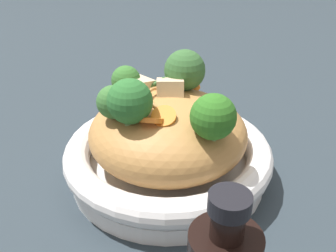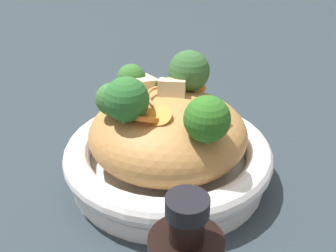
{
  "view_description": "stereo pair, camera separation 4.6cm",
  "coord_description": "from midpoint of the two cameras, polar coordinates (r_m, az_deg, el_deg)",
  "views": [
    {
      "loc": [
        -0.16,
        0.36,
        0.3
      ],
      "look_at": [
        0.0,
        0.0,
        0.07
      ],
      "focal_mm": 40.5,
      "sensor_mm": 36.0,
      "label": 1
    },
    {
      "loc": [
        -0.2,
        0.34,
        0.3
      ],
      "look_at": [
        0.0,
        0.0,
        0.07
      ],
      "focal_mm": 40.5,
      "sensor_mm": 36.0,
      "label": 2
    }
  ],
  "objects": [
    {
      "name": "ground_plane",
      "position": [
        0.5,
        -2.65,
        -7.48
      ],
      "size": [
        3.0,
        3.0,
        0.0
      ],
      "primitive_type": "plane",
      "color": "#283239"
    },
    {
      "name": "serving_bowl",
      "position": [
        0.48,
        -2.73,
        -4.88
      ],
      "size": [
        0.26,
        0.26,
        0.05
      ],
      "color": "white",
      "rests_on": "ground_plane"
    },
    {
      "name": "noodle_heap",
      "position": [
        0.46,
        -2.85,
        -0.99
      ],
      "size": [
        0.19,
        0.19,
        0.1
      ],
      "color": "#B27D43",
      "rests_on": "serving_bowl"
    },
    {
      "name": "broccoli_florets",
      "position": [
        0.43,
        -3.73,
        4.87
      ],
      "size": [
        0.19,
        0.16,
        0.07
      ],
      "color": "#A4B678",
      "rests_on": "serving_bowl"
    },
    {
      "name": "carrot_coins",
      "position": [
        0.46,
        -3.97,
        3.63
      ],
      "size": [
        0.12,
        0.16,
        0.03
      ],
      "color": "orange",
      "rests_on": "serving_bowl"
    },
    {
      "name": "zucchini_slices",
      "position": [
        0.48,
        -3.82,
        5.71
      ],
      "size": [
        0.08,
        0.07,
        0.04
      ],
      "color": "beige",
      "rests_on": "serving_bowl"
    },
    {
      "name": "chicken_chunks",
      "position": [
        0.46,
        -3.18,
        4.86
      ],
      "size": [
        0.14,
        0.06,
        0.04
      ],
      "color": "beige",
      "rests_on": "serving_bowl"
    }
  ]
}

